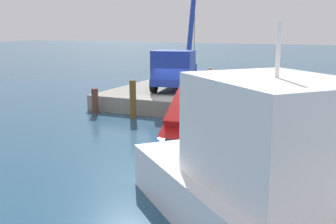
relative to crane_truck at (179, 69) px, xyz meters
name	(u,v)px	position (x,y,z in m)	size (l,w,h in m)	color
ground	(170,114)	(3.16, 0.76, -2.26)	(200.00, 200.00, 0.00)	navy
dock	(196,95)	(-1.16, 0.76, -1.81)	(10.68, 9.82, 0.91)	gray
crane_truck	(179,69)	(0.00, 0.00, 0.00)	(8.62, 3.61, 7.27)	navy
dock_worker	(210,81)	(1.20, 2.48, -0.51)	(0.34, 0.34, 1.66)	black
salvaged_car	(189,116)	(6.17, 3.10, -1.57)	(4.47, 2.29, 3.00)	red
piling_near	(95,101)	(4.73, -3.21, -1.54)	(0.37, 0.37, 1.44)	brown
piling_mid	(133,99)	(4.91, -0.63, -1.22)	(0.35, 0.35, 2.08)	brown
piling_far	(181,107)	(4.88, 2.18, -1.39)	(0.31, 0.31, 1.73)	brown
piling_end	(230,110)	(4.86, 4.72, -1.39)	(0.39, 0.39, 1.75)	brown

